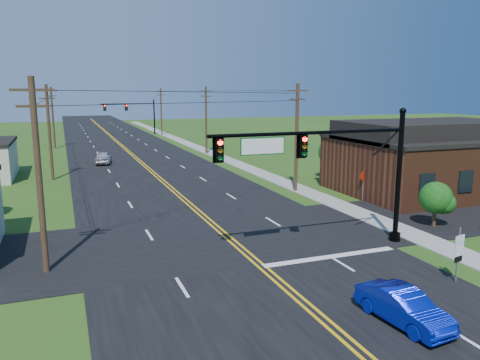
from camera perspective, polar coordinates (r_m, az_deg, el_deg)
name	(u,v)px	position (r m, az deg, el deg)	size (l,w,h in m)	color
ground	(338,339)	(17.25, 11.91, -18.39)	(260.00, 260.00, 0.00)	#254C15
road_main	(131,155)	(63.66, -13.11, 2.96)	(16.00, 220.00, 0.04)	black
road_cross	(225,238)	(27.25, -1.90, -7.02)	(70.00, 10.00, 0.04)	black
sidewalk	(231,161)	(56.46, -1.07, 2.30)	(2.00, 160.00, 0.08)	gray
signal_mast_main	(329,162)	(24.45, 10.81, 2.12)	(11.30, 0.60, 7.48)	black
signal_mast_far	(132,111)	(93.52, -13.09, 8.15)	(10.98, 0.60, 7.48)	black
brick_building	(427,164)	(42.14, 21.82, 1.81)	(14.20, 11.20, 4.70)	#592D19
utility_pole_left_a	(39,173)	(22.87, -23.34, 0.77)	(1.80, 0.28, 9.00)	#332717
utility_pole_left_b	(49,131)	(47.71, -22.23, 5.61)	(1.80, 0.28, 9.00)	#332717
utility_pole_left_c	(53,116)	(74.65, -21.86, 7.21)	(1.80, 0.28, 9.00)	#332717
utility_pole_right_a	(297,136)	(39.22, 6.92, 5.38)	(1.80, 0.28, 9.00)	#332717
utility_pole_right_b	(206,119)	(63.33, -4.16, 7.45)	(1.80, 0.28, 9.00)	#332717
utility_pole_right_c	(161,110)	(92.44, -9.59, 8.36)	(1.80, 0.28, 9.00)	#332717
tree_right_back	(334,152)	(45.99, 11.40, 3.37)	(3.00, 3.00, 4.10)	#332717
shrub_corner	(436,198)	(31.41, 22.76, -2.02)	(2.00, 2.00, 2.86)	#332717
blue_car	(403,308)	(18.51, 19.28, -14.48)	(1.34, 3.85, 1.27)	#0819AE
distant_car	(103,158)	(56.82, -16.33, 2.61)	(1.70, 4.23, 1.44)	silver
route_sign	(459,251)	(22.79, 25.11, -7.83)	(0.63, 0.17, 2.53)	slate
stop_sign	(363,179)	(37.07, 14.82, 0.10)	(0.81, 0.32, 2.38)	slate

